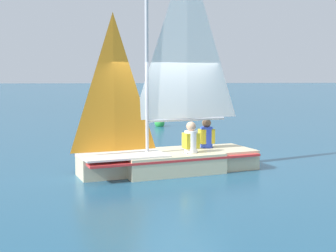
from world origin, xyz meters
name	(u,v)px	position (x,y,z in m)	size (l,w,h in m)	color
ground_plane	(168,171)	(0.00, 0.00, 0.00)	(260.00, 260.00, 0.00)	#235675
sailboat_main	(169,142)	(-0.01, 0.02, 0.68)	(2.56, 4.32, 5.19)	beige
sailor_helm	(191,145)	(0.16, 0.51, 0.62)	(0.37, 0.40, 1.16)	black
sailor_crew	(206,141)	(-0.55, 1.01, 0.62)	(0.37, 0.40, 1.16)	black
buoy_marker	(160,122)	(-9.58, 0.79, 0.18)	(0.44, 0.44, 1.25)	green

